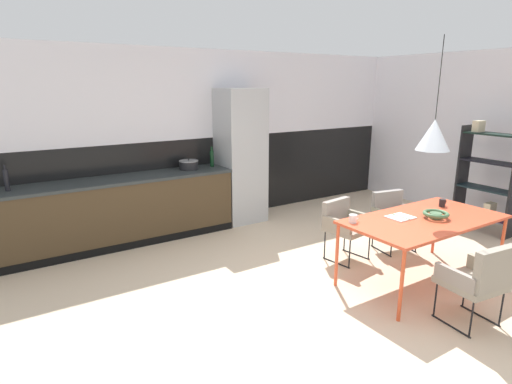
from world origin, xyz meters
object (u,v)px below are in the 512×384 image
Objects in this scene: dining_table at (424,222)px; open_book at (400,217)px; mug_short_terracotta at (353,219)px; bottle_wine_green at (212,158)px; refrigerator_column at (241,156)px; armchair_near_window at (480,276)px; armchair_facing_counter at (344,221)px; pendant_lamp_over_table_near at (434,135)px; fruit_bowl at (436,214)px; mug_glass_clear at (442,203)px; bottle_spice_small at (6,180)px; armchair_head_of_table at (392,213)px; open_shelf_unit at (487,177)px; cooking_pot at (189,165)px.

dining_table is 6.67× the size of open_book.
bottle_wine_green is at bearing 95.31° from mug_short_terracotta.
refrigerator_column reaches higher than open_book.
open_book is at bearing -16.36° from mug_short_terracotta.
armchair_near_window is at bearing -97.80° from open_book.
pendant_lamp_over_table_near is at bearing 96.97° from armchair_facing_counter.
mug_glass_clear reaches higher than fruit_bowl.
bottle_wine_green reaches higher than mug_short_terracotta.
mug_glass_clear is 0.36× the size of bottle_spice_small.
armchair_facing_counter is 2.42× the size of bottle_wine_green.
dining_table is 6.56× the size of fruit_bowl.
pendant_lamp_over_table_near is (0.26, -0.95, 1.15)m from armchair_facing_counter.
fruit_bowl is 0.89× the size of bottle_wine_green.
refrigerator_column is 3.86m from armchair_near_window.
dining_table is 0.94m from armchair_near_window.
mug_short_terracotta reaches higher than dining_table.
open_shelf_unit is (1.69, -0.28, 0.33)m from armchair_head_of_table.
fruit_bowl is at bearing 67.18° from armchair_near_window.
armchair_near_window is (-0.35, -0.85, -0.21)m from dining_table.
armchair_near_window is 1.08× the size of armchair_facing_counter.
armchair_near_window is 0.94m from fruit_bowl.
pendant_lamp_over_table_near reaches higher than fruit_bowl.
mug_glass_clear is at bearing 54.88° from armchair_near_window.
pendant_lamp_over_table_near reaches higher than open_shelf_unit.
mug_short_terracotta is 4.00m from bottle_spice_small.
armchair_near_window is at bearing -70.40° from mug_short_terracotta.
bottle_spice_small is (-3.73, 2.98, 0.35)m from dining_table.
mug_glass_clear is at bearing 16.64° from dining_table.
armchair_facing_counter is 1.17m from mug_glass_clear.
refrigerator_column is 18.30× the size of mug_glass_clear.
refrigerator_column is 7.37× the size of cooking_pot.
dining_table is 0.93m from pendant_lamp_over_table_near.
armchair_head_of_table is 1.52m from pendant_lamp_over_table_near.
pendant_lamp_over_table_near is (-0.52, -0.85, 1.15)m from armchair_head_of_table.
open_shelf_unit is 2.43m from pendant_lamp_over_table_near.
bottle_wine_green is at bearing 171.03° from refrigerator_column.
refrigerator_column is 2.44m from armchair_head_of_table.
pendant_lamp_over_table_near reaches higher than refrigerator_column.
armchair_head_of_table is at bearing 22.50° from mug_short_terracotta.
dining_table is at bearing 97.04° from armchair_facing_counter.
open_book is (0.34, -2.82, -0.29)m from refrigerator_column.
dining_table is at bearing 90.00° from pendant_lamp_over_table_near.
mug_short_terracotta is at bearing 173.74° from mug_glass_clear.
armchair_near_window is at bearing -112.38° from pendant_lamp_over_table_near.
bottle_spice_small is at bearing 137.99° from armchair_near_window.
mug_short_terracotta is (-0.55, 0.16, 0.04)m from open_book.
dining_table is at bearing -163.36° from mug_glass_clear.
mug_short_terracotta reaches higher than armchair_near_window.
armchair_head_of_table is 2.42× the size of bottle_spice_small.
bottle_spice_small is at bearing 179.78° from refrigerator_column.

